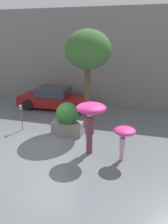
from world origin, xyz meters
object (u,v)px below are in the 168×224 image
(parked_car_near, at_px, (54,98))
(parking_meter, at_px, (21,113))
(person_adult, at_px, (91,114))
(person_child, at_px, (124,134))
(planter_box, at_px, (67,118))
(street_tree, at_px, (88,51))

(parked_car_near, bearing_deg, parking_meter, 177.87)
(person_adult, relative_size, person_child, 1.55)
(parking_meter, bearing_deg, person_child, -16.18)
(person_child, bearing_deg, parked_car_near, -177.98)
(person_child, height_order, parking_meter, person_child)
(planter_box, height_order, person_child, planter_box)
(person_adult, relative_size, parked_car_near, 0.49)
(parking_meter, bearing_deg, person_adult, -19.19)
(person_child, relative_size, street_tree, 0.29)
(person_child, bearing_deg, street_tree, 173.58)
(person_adult, bearing_deg, planter_box, -171.83)
(person_child, relative_size, parking_meter, 1.06)
(person_child, distance_m, street_tree, 4.52)
(street_tree, distance_m, parking_meter, 4.29)
(planter_box, bearing_deg, person_adult, -45.25)
(person_child, relative_size, parked_car_near, 0.31)
(planter_box, bearing_deg, parking_meter, -175.15)
(parked_car_near, xyz_separation_m, parking_meter, (-0.06, -3.68, 0.31))
(person_child, xyz_separation_m, parking_meter, (-5.02, 1.46, -0.20))
(street_tree, bearing_deg, parking_meter, -151.41)
(person_adult, bearing_deg, parked_car_near, 179.93)
(person_adult, relative_size, parking_meter, 1.65)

